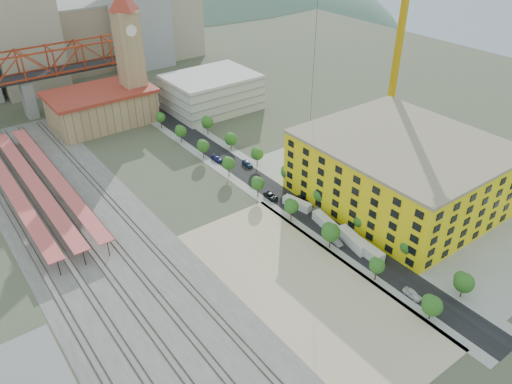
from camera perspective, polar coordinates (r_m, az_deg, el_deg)
ground at (r=137.10m, az=-2.06°, el=-2.83°), size 400.00×400.00×0.00m
ballast_strip at (r=138.19m, az=-18.73°, el=-4.43°), size 36.00×165.00×0.06m
dirt_lot at (r=115.77m, az=5.39°, el=-10.59°), size 28.00×67.00×0.06m
street_asphalt at (r=155.26m, az=-0.38°, el=1.70°), size 12.00×170.00×0.06m
sidewalk_west at (r=152.52m, az=-2.05°, el=1.08°), size 3.00×170.00×0.04m
sidewalk_east at (r=158.15m, az=1.22°, el=2.29°), size 3.00×170.00×0.04m
construction_pad at (r=152.27m, az=16.45°, el=-0.40°), size 50.00×90.00×0.06m
rail_tracks at (r=137.78m, az=-19.43°, el=-4.63°), size 26.56×160.00×0.18m
platform_canopies at (r=158.45m, az=-24.09°, el=0.99°), size 16.00×80.00×4.12m
station_hall at (r=198.10m, az=-17.22°, el=9.27°), size 38.00×24.00×13.10m
clock_tower at (r=193.88m, az=-14.38°, el=16.14°), size 12.00×12.00×52.00m
parking_garage at (r=203.97m, az=-5.11°, el=11.31°), size 34.00×26.00×14.00m
truss_bridge at (r=210.53m, az=-25.25°, el=12.54°), size 94.00×9.60×25.60m
construction_building at (r=145.52m, az=16.26°, el=2.36°), size 44.60×50.60×18.80m
street_trees at (r=148.46m, az=1.91°, el=0.14°), size 15.40×124.40×8.00m
skyline at (r=252.25m, az=-20.38°, el=17.29°), size 133.00×46.00×60.00m
distant_hills at (r=401.84m, az=-18.09°, el=7.07°), size 647.00×264.00×227.00m
tower_crane at (r=170.77m, az=15.02°, el=16.87°), size 52.79×22.46×59.78m
site_trailer_a at (r=126.04m, az=12.53°, el=-6.47°), size 3.02×10.00×2.71m
site_trailer_b at (r=128.35m, az=10.99°, el=-5.43°), size 4.55×10.71×2.84m
site_trailer_c at (r=133.76m, az=7.95°, el=-3.48°), size 3.88×9.66×2.57m
site_trailer_d at (r=140.68m, az=4.72°, el=-1.35°), size 4.21×9.00×2.38m
car_0 at (r=117.35m, az=17.44°, el=-11.06°), size 2.04×4.69×1.57m
car_1 at (r=128.46m, az=9.11°, el=-5.59°), size 1.75×4.30×1.39m
car_2 at (r=144.46m, az=1.73°, el=-0.50°), size 2.54×5.21×1.43m
car_3 at (r=165.03m, az=-4.50°, el=3.79°), size 2.39×4.86×1.36m
car_4 at (r=132.37m, az=10.80°, el=-4.48°), size 1.87×4.43×1.50m
car_5 at (r=139.21m, az=7.20°, el=-2.17°), size 1.60×4.05×1.31m
car_6 at (r=143.49m, az=5.28°, el=-0.91°), size 2.61×4.89×1.31m
car_7 at (r=161.43m, az=-1.00°, el=3.22°), size 2.21×4.81×1.36m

